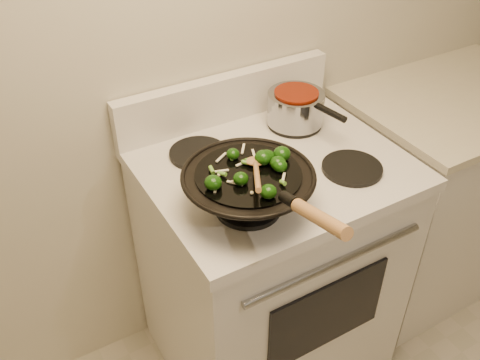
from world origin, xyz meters
TOP-DOWN VIEW (x-y plane):
  - stove at (-0.09, 1.17)m, footprint 0.78×0.67m
  - counter_unit at (0.78, 1.20)m, footprint 0.84×0.62m
  - wok at (-0.27, 1.02)m, footprint 0.35×0.58m
  - stirfry at (-0.25, 1.01)m, footprint 0.26×0.25m
  - wooden_spoon at (-0.27, 0.99)m, footprint 0.15×0.23m
  - saucepan at (0.09, 1.32)m, footprint 0.19×0.30m

SIDE VIEW (x-z plane):
  - counter_unit at x=0.78m, z-range 0.00..0.91m
  - stove at x=-0.09m, z-range -0.07..1.01m
  - saucepan at x=0.09m, z-range 0.93..1.04m
  - wok at x=-0.27m, z-range 0.87..1.11m
  - stirfry at x=-0.25m, z-range 1.04..1.08m
  - wooden_spoon at x=-0.27m, z-range 1.03..1.12m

